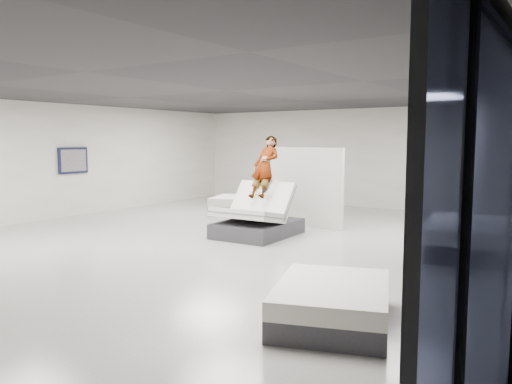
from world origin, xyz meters
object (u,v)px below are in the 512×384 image
hero_bed (257,219)px  divider_panel (305,187)px  remote (265,190)px  person (265,181)px  flat_bed_right_near (332,303)px  flat_bed_right_far (473,239)px  flat_bed_left_far (246,206)px  wall_poster (73,160)px  column (474,164)px

hero_bed → divider_panel: 1.95m
remote → person: bearing=122.2°
flat_bed_right_near → flat_bed_right_far: bearing=81.8°
flat_bed_left_far → hero_bed: bearing=-50.3°
remote → flat_bed_left_far: 3.62m
flat_bed_left_far → divider_panel: bearing=-17.8°
hero_bed → flat_bed_left_far: 3.38m
remote → wall_poster: (-6.26, -0.44, 0.53)m
flat_bed_right_near → hero_bed: bearing=133.5°
divider_panel → flat_bed_left_far: (-2.39, 0.77, -0.74)m
flat_bed_right_far → column: bearing=101.5°
column → divider_panel: bearing=-154.7°
hero_bed → column: column is taller
flat_bed_right_far → flat_bed_left_far: 6.87m
flat_bed_left_far → person: bearing=-46.4°
person → column: size_ratio=0.49×
person → remote: size_ratio=11.26×
remote → flat_bed_right_near: bearing=-50.3°
divider_panel → wall_poster: (-6.27, -2.27, 0.60)m
wall_poster → flat_bed_left_far: bearing=38.1°
hero_bed → flat_bed_right_near: size_ratio=0.96×
remote → wall_poster: size_ratio=0.15×
flat_bed_right_far → wall_poster: size_ratio=2.67×
hero_bed → flat_bed_left_far: (-2.16, 2.60, -0.13)m
person → flat_bed_right_far: person is taller
person → wall_poster: 6.09m
person → hero_bed: bearing=-90.0°
flat_bed_right_far → flat_bed_right_near: 4.80m
person → column: column is taller
divider_panel → flat_bed_right_far: bearing=-9.1°
hero_bed → remote: hero_bed is taller
flat_bed_left_far → column: (6.05, 0.96, 1.34)m
wall_poster → column: bearing=21.9°
person → flat_bed_left_far: 3.27m
flat_bed_right_far → wall_poster: 10.65m
remote → flat_bed_right_near: size_ratio=0.07×
divider_panel → column: (3.66, 1.73, 0.60)m
person → wall_poster: size_ratio=1.66×
flat_bed_right_far → remote: bearing=-169.7°
divider_panel → wall_poster: size_ratio=2.31×
hero_bed → column: (3.90, 3.56, 1.21)m
flat_bed_right_far → flat_bed_left_far: flat_bed_right_far is taller
remote → flat_bed_left_far: size_ratio=0.06×
wall_poster → flat_bed_right_near: bearing=-19.8°
divider_panel → flat_bed_left_far: bearing=167.1°
flat_bed_left_far → remote: bearing=-47.5°
flat_bed_right_far → column: size_ratio=0.79×
hero_bed → wall_poster: size_ratio=2.08×
column → flat_bed_right_near: bearing=-90.9°
flat_bed_right_far → flat_bed_left_far: (-6.62, 1.83, -0.06)m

